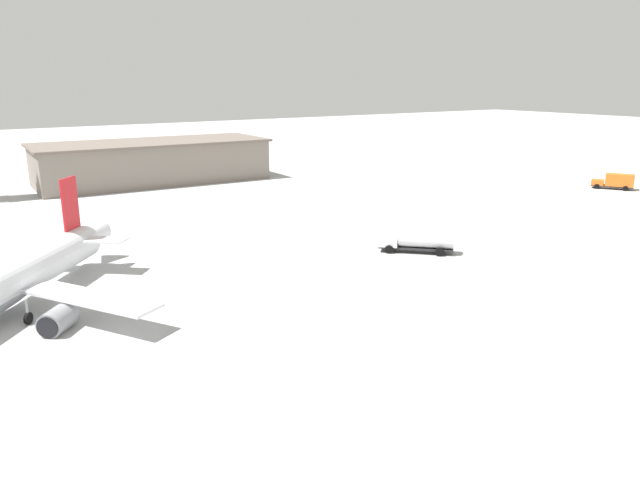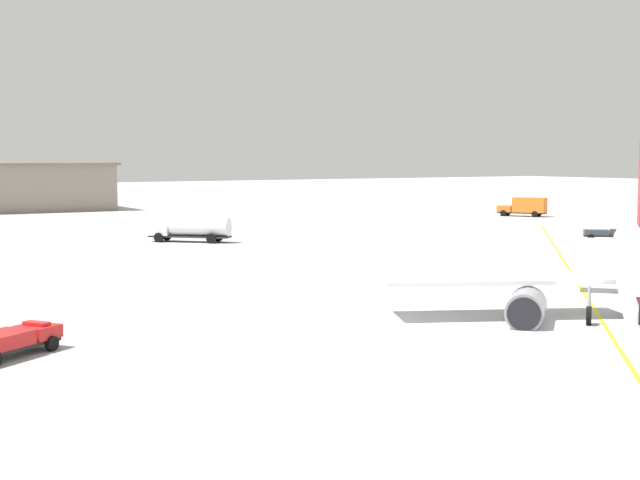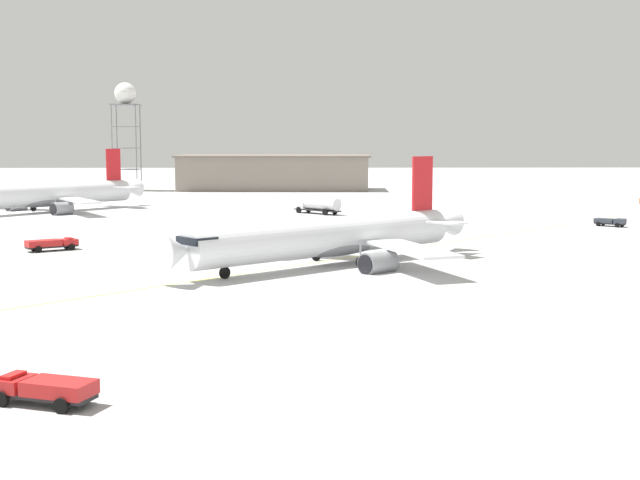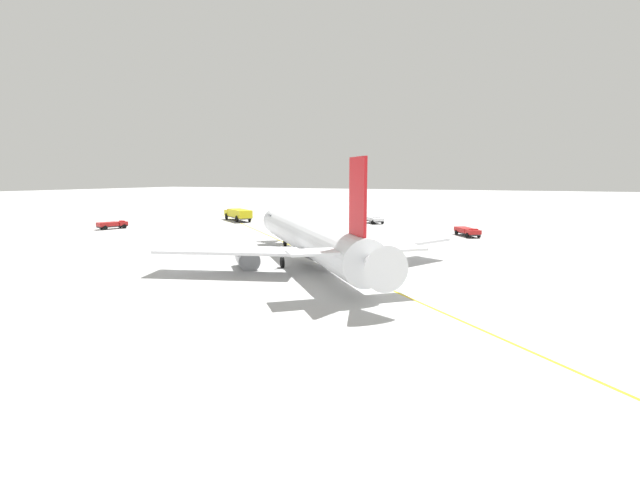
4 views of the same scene
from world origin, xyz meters
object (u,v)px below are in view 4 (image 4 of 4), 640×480
object	(u,v)px
pushback_tug_truck	(373,219)
fire_tender_truck	(238,214)
airliner_main	(310,239)
ops_pickup_truck	(112,224)
ops_pickup_truck_extra	(467,231)

from	to	relation	value
pushback_tug_truck	fire_tender_truck	xyz separation A→B (m)	(28.06, 7.25, 0.73)
airliner_main	fire_tender_truck	distance (m)	52.04
pushback_tug_truck	fire_tender_truck	world-z (taller)	fire_tender_truck
airliner_main	pushback_tug_truck	size ratio (longest dim) A/B	6.29
ops_pickup_truck	pushback_tug_truck	size ratio (longest dim) A/B	1.06
ops_pickup_truck	ops_pickup_truck_extra	world-z (taller)	same
ops_pickup_truck	ops_pickup_truck_extra	size ratio (longest dim) A/B	0.92
ops_pickup_truck	ops_pickup_truck_extra	distance (m)	62.20
ops_pickup_truck	ops_pickup_truck_extra	xyz separation A→B (m)	(-59.98, -16.45, 0.00)
airliner_main	fire_tender_truck	world-z (taller)	airliner_main
pushback_tug_truck	airliner_main	bearing A→B (deg)	-36.88
fire_tender_truck	ops_pickup_truck_extra	world-z (taller)	fire_tender_truck
fire_tender_truck	ops_pickup_truck_extra	xyz separation A→B (m)	(-48.15, 6.07, -0.73)
ops_pickup_truck_extra	airliner_main	bearing A→B (deg)	-54.59
fire_tender_truck	ops_pickup_truck_extra	distance (m)	48.53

